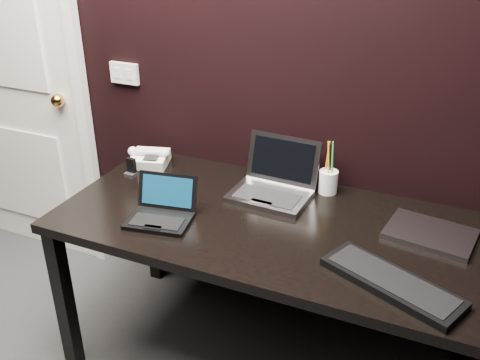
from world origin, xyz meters
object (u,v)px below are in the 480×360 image
at_px(netbook, 161,212).
at_px(desk_phone, 150,158).
at_px(desk, 274,238).
at_px(pen_cup, 328,181).
at_px(mobile_phone, 131,169).
at_px(silver_laptop, 273,186).
at_px(closed_laptop, 430,234).
at_px(door, 9,73).
at_px(ext_keyboard, 391,282).

distance_m(netbook, desk_phone, 0.51).
xyz_separation_m(desk, pen_cup, (0.12, 0.31, 0.13)).
bearing_deg(mobile_phone, desk, -8.45).
height_order(desk, netbook, netbook).
distance_m(silver_laptop, closed_laptop, 0.65).
xyz_separation_m(netbook, pen_cup, (0.53, 0.48, 0.02)).
relative_size(door, desk, 1.26).
xyz_separation_m(closed_laptop, mobile_phone, (-1.29, -0.02, 0.02)).
bearing_deg(ext_keyboard, desk, 155.06).
distance_m(closed_laptop, pen_cup, 0.48).
bearing_deg(netbook, door, 156.57).
distance_m(silver_laptop, mobile_phone, 0.65).
xyz_separation_m(ext_keyboard, pen_cup, (-0.36, 0.54, 0.04)).
bearing_deg(silver_laptop, desk_phone, 176.43).
height_order(door, silver_laptop, door).
xyz_separation_m(desk, desk_phone, (-0.72, 0.24, 0.11)).
distance_m(desk, desk_phone, 0.76).
height_order(desk, desk_phone, desk_phone).
distance_m(desk, netbook, 0.45).
distance_m(silver_laptop, desk_phone, 0.63).
bearing_deg(closed_laptop, silver_laptop, 173.81).
height_order(closed_laptop, pen_cup, pen_cup).
height_order(door, closed_laptop, door).
height_order(silver_laptop, mobile_phone, silver_laptop).
distance_m(desk, pen_cup, 0.36).
height_order(netbook, mobile_phone, netbook).
distance_m(desk, closed_laptop, 0.58).
bearing_deg(desk_phone, mobile_phone, -96.61).
bearing_deg(ext_keyboard, netbook, 176.10).
bearing_deg(desk, door, 167.18).
distance_m(netbook, ext_keyboard, 0.89).
distance_m(desk_phone, mobile_phone, 0.13).
bearing_deg(door, closed_laptop, -6.32).
relative_size(silver_laptop, ext_keyboard, 0.69).
xyz_separation_m(silver_laptop, mobile_phone, (-0.65, -0.09, -0.01)).
distance_m(silver_laptop, ext_keyboard, 0.71).
xyz_separation_m(netbook, mobile_phone, (-0.32, 0.27, 0.00)).
xyz_separation_m(desk, ext_keyboard, (0.48, -0.22, 0.09)).
distance_m(door, netbook, 1.38).
height_order(door, mobile_phone, door).
relative_size(desk, mobile_phone, 20.04).
relative_size(desk, silver_laptop, 5.14).
bearing_deg(pen_cup, door, 178.01).
xyz_separation_m(door, netbook, (1.24, -0.54, -0.27)).
xyz_separation_m(desk, netbook, (-0.41, -0.16, 0.11)).
relative_size(desk, closed_laptop, 5.06).
bearing_deg(desk_phone, closed_laptop, -4.90).
bearing_deg(netbook, pen_cup, 42.00).
relative_size(desk_phone, mobile_phone, 2.42).
height_order(silver_laptop, pen_cup, pen_cup).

